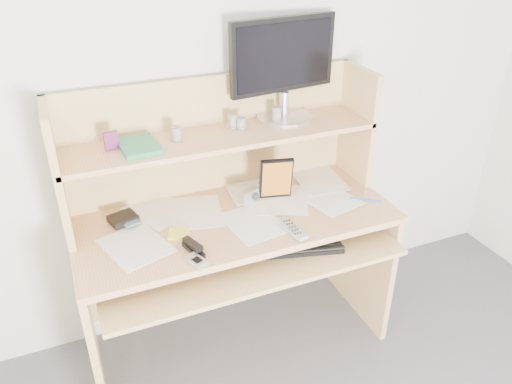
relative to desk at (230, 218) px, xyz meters
name	(u,v)px	position (x,y,z in m)	size (l,w,h in m)	color
back_wall	(208,85)	(0.00, 0.24, 0.56)	(3.60, 0.04, 2.50)	silver
desk	(230,218)	(0.00, 0.00, 0.00)	(1.40, 0.70, 1.30)	tan
paper_clutter	(236,216)	(0.00, -0.08, 0.06)	(1.32, 0.54, 0.01)	silver
keyboard	(295,245)	(0.20, -0.27, -0.03)	(0.43, 0.24, 0.03)	black
tv_remote	(292,229)	(0.17, -0.29, 0.07)	(0.05, 0.17, 0.02)	#9FA09A
flip_phone	(196,260)	(-0.26, -0.34, 0.07)	(0.05, 0.09, 0.02)	#B4B4B6
stapler	(193,247)	(-0.25, -0.26, 0.08)	(0.03, 0.12, 0.04)	black
wallet	(123,219)	(-0.46, 0.06, 0.08)	(0.11, 0.09, 0.03)	black
sticky_note_pad	(179,233)	(-0.27, -0.12, 0.06)	(0.09, 0.09, 0.01)	yellow
digital_camera	(249,196)	(0.10, 0.01, 0.09)	(0.10, 0.04, 0.06)	#ABABAD
game_case	(276,178)	(0.22, -0.02, 0.17)	(0.15, 0.02, 0.21)	black
blue_pen	(365,199)	(0.60, -0.19, 0.07)	(0.01, 0.01, 0.14)	blue
card_box	(111,141)	(-0.46, 0.09, 0.43)	(0.06, 0.02, 0.08)	maroon
shelf_book	(139,146)	(-0.36, 0.06, 0.40)	(0.15, 0.20, 0.02)	#35864F
chip_stack_a	(176,134)	(-0.20, 0.08, 0.42)	(0.04, 0.04, 0.06)	black
chip_stack_b	(233,122)	(0.07, 0.12, 0.42)	(0.04, 0.04, 0.06)	silver
chip_stack_c	(241,124)	(0.10, 0.09, 0.41)	(0.04, 0.04, 0.05)	black
chip_stack_d	(277,115)	(0.27, 0.11, 0.42)	(0.04, 0.04, 0.08)	silver
monitor	(284,66)	(0.33, 0.16, 0.63)	(0.52, 0.26, 0.45)	#BCBCC1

